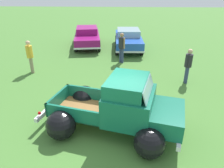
# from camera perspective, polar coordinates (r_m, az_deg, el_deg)

# --- Properties ---
(ground_plane) EXTENTS (80.00, 80.00, 0.00)m
(ground_plane) POSITION_cam_1_polar(r_m,az_deg,el_deg) (7.49, -0.47, -11.49)
(ground_plane) COLOR #477A33
(vintage_pickup_truck) EXTENTS (4.95, 3.60, 1.96)m
(vintage_pickup_truck) POSITION_cam_1_polar(r_m,az_deg,el_deg) (6.97, 2.58, -7.08)
(vintage_pickup_truck) COLOR black
(vintage_pickup_truck) RESTS_ON ground
(show_car_0) EXTENTS (2.52, 4.84, 1.43)m
(show_car_0) POSITION_cam_1_polar(r_m,az_deg,el_deg) (16.93, -6.72, 12.77)
(show_car_0) COLOR black
(show_car_0) RESTS_ON ground
(show_car_1) EXTENTS (2.05, 4.65, 1.43)m
(show_car_1) POSITION_cam_1_polar(r_m,az_deg,el_deg) (16.06, 4.41, 12.16)
(show_car_1) COLOR black
(show_car_1) RESTS_ON ground
(spectator_0) EXTENTS (0.48, 0.48, 1.83)m
(spectator_0) POSITION_cam_1_polar(r_m,az_deg,el_deg) (13.03, 2.62, 10.23)
(spectator_0) COLOR navy
(spectator_0) RESTS_ON ground
(spectator_1) EXTENTS (0.38, 0.54, 1.72)m
(spectator_1) POSITION_cam_1_polar(r_m,az_deg,el_deg) (10.86, 19.84, 5.12)
(spectator_1) COLOR navy
(spectator_1) RESTS_ON ground
(spectator_2) EXTENTS (0.47, 0.48, 1.79)m
(spectator_2) POSITION_cam_1_polar(r_m,az_deg,el_deg) (12.27, -21.27, 7.37)
(spectator_2) COLOR gray
(spectator_2) RESTS_ON ground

